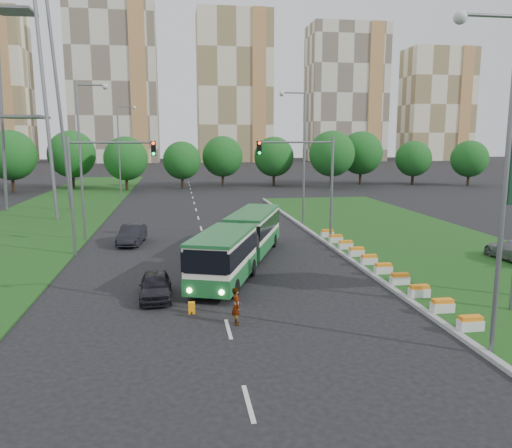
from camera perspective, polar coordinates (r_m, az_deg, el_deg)
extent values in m
plane|color=black|center=(27.34, 1.86, -6.97)|extent=(360.00, 360.00, 0.00)
cube|color=#194D16|center=(38.97, 18.70, -2.31)|extent=(14.00, 60.00, 0.15)
cube|color=#989898|center=(36.30, 8.91, -2.74)|extent=(0.30, 60.00, 0.18)
cube|color=#194D16|center=(52.96, -23.10, 0.46)|extent=(12.00, 110.00, 0.10)
cylinder|color=slate|center=(37.67, 8.65, 3.74)|extent=(0.20, 0.20, 8.00)
cylinder|color=slate|center=(36.74, 4.64, 9.30)|extent=(5.50, 0.14, 0.14)
cube|color=black|center=(36.20, 0.35, 8.69)|extent=(0.32, 0.32, 1.00)
cylinder|color=slate|center=(35.64, -20.34, 2.91)|extent=(0.20, 0.20, 8.00)
cylinder|color=slate|center=(34.99, -16.22, 8.93)|extent=(5.50, 0.14, 0.14)
cube|color=black|center=(34.76, -11.64, 8.45)|extent=(0.32, 0.32, 1.00)
cube|color=beige|center=(177.79, -15.92, 15.22)|extent=(28.00, 15.00, 52.00)
cube|color=beige|center=(177.68, -2.52, 15.25)|extent=(25.00, 15.00, 50.00)
cube|color=beige|center=(186.32, 10.20, 14.39)|extent=(27.00, 15.00, 47.00)
cube|color=beige|center=(200.09, 19.93, 12.63)|extent=(24.00, 14.00, 40.00)
cube|color=white|center=(26.63, -0.96, -3.78)|extent=(2.33, 6.44, 2.52)
cube|color=white|center=(34.66, -2.85, -0.63)|extent=(2.33, 7.84, 2.52)
cylinder|color=black|center=(30.30, -1.95, -2.22)|extent=(2.33, 1.17, 2.33)
cube|color=#1C622E|center=(26.84, -0.96, -5.53)|extent=(2.41, 6.49, 0.89)
cube|color=#1C622E|center=(34.82, -2.84, -1.99)|extent=(2.41, 7.89, 0.89)
cube|color=black|center=(26.53, -0.96, -2.90)|extent=(2.41, 6.49, 0.98)
cube|color=black|center=(34.58, -2.86, 0.06)|extent=(2.41, 7.89, 0.98)
imported|color=black|center=(25.44, -11.41, -6.92)|extent=(1.65, 3.87, 1.30)
imported|color=black|center=(38.71, -14.00, -1.18)|extent=(2.05, 4.54, 1.44)
imported|color=gray|center=(21.55, -2.25, -9.34)|extent=(0.40, 0.60, 1.62)
cube|color=orange|center=(23.17, -7.37, -9.48)|extent=(0.30, 0.26, 0.52)
cylinder|color=black|center=(23.12, -7.35, -10.05)|extent=(0.03, 0.12, 0.12)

